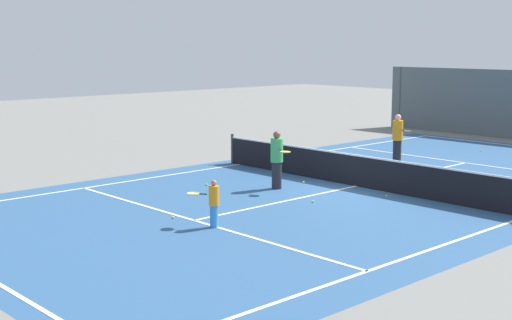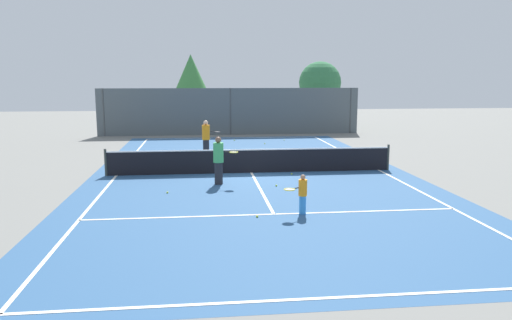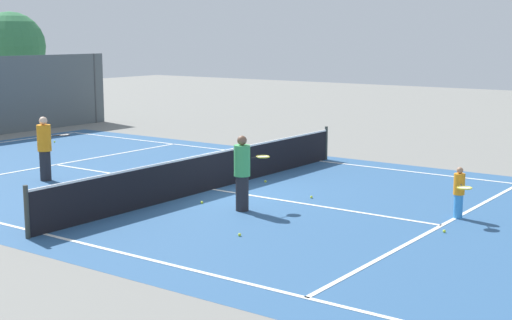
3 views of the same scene
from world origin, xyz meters
TOP-DOWN VIEW (x-y plane):
  - ground_plane at (0.00, 0.00)m, footprint 80.00×80.00m
  - court_surface at (0.00, 0.00)m, footprint 13.00×25.00m
  - tennis_net at (0.00, 0.00)m, footprint 11.90×0.10m
  - tree_0 at (7.37, 18.59)m, footprint 3.31×3.31m
  - player_0 at (-1.80, 4.60)m, footprint 0.97×0.59m
  - player_1 at (-1.43, -2.08)m, footprint 0.96×0.59m
  - player_2 at (0.81, -6.45)m, footprint 0.79×0.64m
  - ball_crate at (0.99, 1.76)m, footprint 0.42×0.40m
  - tennis_ball_0 at (0.64, -2.69)m, footprint 0.07×0.07m
  - tennis_ball_1 at (-3.25, -3.37)m, footprint 0.07×0.07m
  - tennis_ball_3 at (5.23, 2.06)m, footprint 0.07×0.07m
  - tennis_ball_4 at (-0.52, -6.67)m, footprint 0.07×0.07m
  - tennis_ball_5 at (-1.45, -0.85)m, footprint 0.07×0.07m
  - tennis_ball_6 at (1.60, -0.59)m, footprint 0.07×0.07m
  - tennis_ball_8 at (3.14, 10.36)m, footprint 0.07×0.07m
  - tennis_ball_9 at (1.71, 8.79)m, footprint 0.07×0.07m

SIDE VIEW (x-z plane):
  - ground_plane at x=0.00m, z-range 0.00..0.00m
  - court_surface at x=0.00m, z-range 0.00..0.01m
  - tennis_ball_0 at x=0.64m, z-range 0.00..0.07m
  - tennis_ball_1 at x=-3.25m, z-range 0.00..0.07m
  - tennis_ball_3 at x=5.23m, z-range 0.00..0.07m
  - tennis_ball_4 at x=-0.52m, z-range 0.00..0.07m
  - tennis_ball_5 at x=-1.45m, z-range 0.00..0.07m
  - tennis_ball_6 at x=1.60m, z-range 0.00..0.07m
  - tennis_ball_8 at x=3.14m, z-range 0.00..0.07m
  - tennis_ball_9 at x=1.71m, z-range 0.00..0.07m
  - ball_crate at x=0.99m, z-range -0.03..0.40m
  - tennis_net at x=0.00m, z-range -0.04..1.06m
  - player_2 at x=0.81m, z-range 0.03..1.20m
  - player_1 at x=-1.43m, z-range 0.03..1.81m
  - player_0 at x=-1.80m, z-range 0.03..1.84m
  - tree_0 at x=7.37m, z-range 0.91..6.08m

